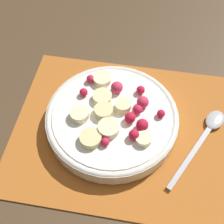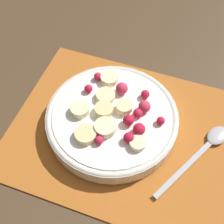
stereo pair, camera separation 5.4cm
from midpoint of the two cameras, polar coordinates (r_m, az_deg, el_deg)
The scene contains 4 objects.
ground_plane at distance 0.57m, azimuth 6.59°, elevation -4.56°, with size 3.00×3.00×0.00m, color #4C3823.
placemat at distance 0.57m, azimuth 6.62°, elevation -4.41°, with size 0.44×0.32×0.01m.
fruit_bowl at distance 0.56m, azimuth 2.78°, elevation -1.28°, with size 0.24×0.24×0.05m.
spoon at distance 0.58m, azimuth 19.64°, elevation -6.01°, with size 0.10×0.18×0.01m.
Camera 2 is at (0.06, -0.28, 0.49)m, focal length 50.00 mm.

